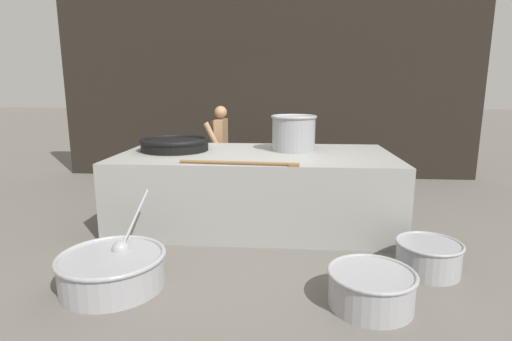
% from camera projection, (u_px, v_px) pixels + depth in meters
% --- Properties ---
extents(ground_plane, '(60.00, 60.00, 0.00)m').
position_uv_depth(ground_plane, '(256.00, 221.00, 5.56)').
color(ground_plane, '#666059').
extents(back_wall, '(8.44, 0.24, 3.63)m').
position_uv_depth(back_wall, '(267.00, 88.00, 8.10)').
color(back_wall, black).
rests_on(back_wall, ground_plane).
extents(hearth_platform, '(3.63, 1.88, 0.97)m').
position_uv_depth(hearth_platform, '(256.00, 188.00, 5.46)').
color(hearth_platform, gray).
rests_on(hearth_platform, ground_plane).
extents(giant_wok_near, '(0.96, 0.96, 0.18)m').
position_uv_depth(giant_wok_near, '(175.00, 144.00, 5.56)').
color(giant_wok_near, black).
rests_on(giant_wok_near, hearth_platform).
extents(stock_pot, '(0.63, 0.63, 0.49)m').
position_uv_depth(stock_pot, '(294.00, 132.00, 5.51)').
color(stock_pot, gray).
rests_on(stock_pot, hearth_platform).
extents(stirring_paddle, '(1.39, 0.16, 0.04)m').
position_uv_depth(stirring_paddle, '(244.00, 163.00, 4.54)').
color(stirring_paddle, brown).
rests_on(stirring_paddle, hearth_platform).
extents(cook, '(0.37, 0.56, 1.53)m').
position_uv_depth(cook, '(221.00, 147.00, 6.81)').
color(cook, '#9E7551').
rests_on(cook, ground_plane).
extents(prep_bowl_vegetables, '(0.99, 1.28, 0.74)m').
position_uv_depth(prep_bowl_vegetables, '(112.00, 268.00, 3.71)').
color(prep_bowl_vegetables, '#9E9EA3').
rests_on(prep_bowl_vegetables, ground_plane).
extents(prep_bowl_meat, '(0.65, 0.65, 0.32)m').
position_uv_depth(prep_bowl_meat, '(428.00, 256.00, 4.00)').
color(prep_bowl_meat, '#9E9EA3').
rests_on(prep_bowl_meat, ground_plane).
extents(prep_bowl_extra, '(0.75, 0.75, 0.32)m').
position_uv_depth(prep_bowl_extra, '(371.00, 287.00, 3.38)').
color(prep_bowl_extra, '#9E9EA3').
rests_on(prep_bowl_extra, ground_plane).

